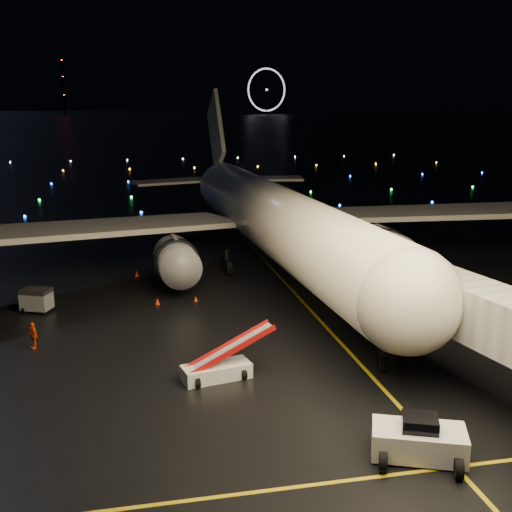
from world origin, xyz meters
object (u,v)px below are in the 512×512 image
at_px(belt_loader, 216,356).
at_px(crew_c, 33,335).
at_px(baggage_cart_0, 37,300).
at_px(airliner, 266,178).
at_px(pushback_tug, 419,437).

bearing_deg(belt_loader, crew_c, 135.08).
distance_m(belt_loader, crew_c, 13.65).
bearing_deg(crew_c, belt_loader, 24.38).
bearing_deg(baggage_cart_0, airliner, 49.73).
height_order(belt_loader, crew_c, belt_loader).
bearing_deg(airliner, pushback_tug, -94.18).
bearing_deg(airliner, baggage_cart_0, -156.21).
bearing_deg(airliner, crew_c, -140.34).
xyz_separation_m(belt_loader, crew_c, (-11.42, 7.45, -0.54)).
bearing_deg(crew_c, pushback_tug, 14.61).
relative_size(belt_loader, crew_c, 3.27).
distance_m(crew_c, baggage_cart_0, 8.12).
bearing_deg(baggage_cart_0, belt_loader, -28.85).
xyz_separation_m(airliner, pushback_tug, (-0.95, -36.69, -7.87)).
bearing_deg(belt_loader, airliner, 59.18).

